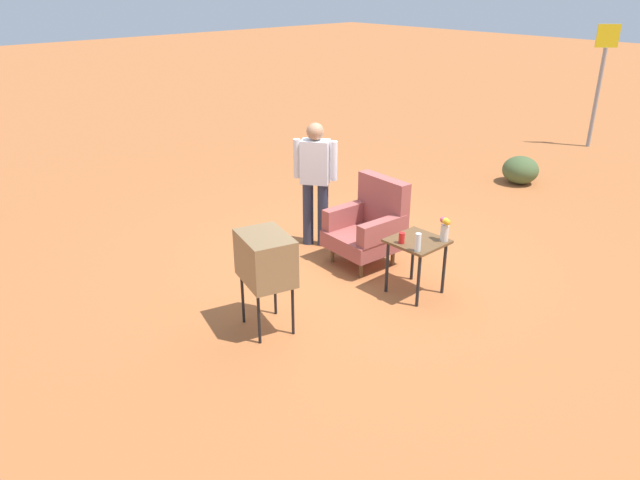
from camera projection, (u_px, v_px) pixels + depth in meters
name	position (u px, v px, depth m)	size (l,w,h in m)	color
ground_plane	(356.00, 259.00, 7.64)	(60.00, 60.00, 0.00)	#AD6033
armchair	(369.00, 224.00, 7.37)	(0.82, 0.83, 1.06)	brown
side_table	(417.00, 248.00, 6.61)	(0.56, 0.56, 0.65)	black
tv_on_stand	(266.00, 259.00, 5.82)	(0.69, 0.58, 1.03)	black
person_standing	(315.00, 177.00, 7.68)	(0.48, 0.39, 1.64)	#2D3347
road_sign	(600.00, 79.00, 12.10)	(0.33, 0.33, 2.44)	gray
bottle_short_clear	(418.00, 242.00, 6.26)	(0.06, 0.06, 0.20)	silver
soda_can_red	(402.00, 238.00, 6.47)	(0.07, 0.07, 0.12)	red
flower_vase	(445.00, 228.00, 6.49)	(0.14, 0.10, 0.27)	silver
shrub_mid	(520.00, 170.00, 10.32)	(0.61, 0.61, 0.47)	#475B33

